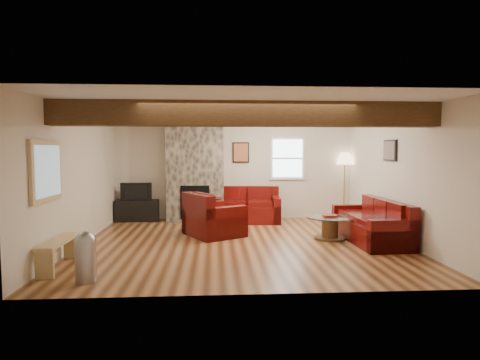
% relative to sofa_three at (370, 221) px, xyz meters
% --- Properties ---
extents(room, '(8.00, 8.00, 8.00)m').
position_rel_sofa_three_xyz_m(room, '(-2.48, 0.01, 0.85)').
color(room, '#562F16').
rests_on(room, ground).
extents(floor, '(6.00, 6.00, 0.00)m').
position_rel_sofa_three_xyz_m(floor, '(-2.48, 0.01, -0.40)').
color(floor, '#562F16').
rests_on(floor, ground).
extents(oak_beam, '(6.00, 0.36, 0.38)m').
position_rel_sofa_three_xyz_m(oak_beam, '(-2.48, -1.24, 1.91)').
color(oak_beam, '#371F10').
rests_on(oak_beam, room).
extents(chimney_breast, '(1.40, 0.67, 2.50)m').
position_rel_sofa_three_xyz_m(chimney_breast, '(-3.48, 2.50, 0.82)').
color(chimney_breast, '#332F28').
rests_on(chimney_breast, floor).
extents(back_window, '(0.90, 0.08, 1.10)m').
position_rel_sofa_three_xyz_m(back_window, '(-1.13, 2.72, 1.15)').
color(back_window, silver).
rests_on(back_window, room).
extents(hatch_window, '(0.08, 1.00, 0.90)m').
position_rel_sofa_three_xyz_m(hatch_window, '(-5.44, -1.49, 1.05)').
color(hatch_window, tan).
rests_on(hatch_window, room).
extents(ceiling_dome, '(0.40, 0.40, 0.18)m').
position_rel_sofa_three_xyz_m(ceiling_dome, '(-1.58, 0.91, 2.04)').
color(ceiling_dome, white).
rests_on(ceiling_dome, room).
extents(artwork_back, '(0.42, 0.06, 0.52)m').
position_rel_sofa_three_xyz_m(artwork_back, '(-2.33, 2.72, 1.30)').
color(artwork_back, black).
rests_on(artwork_back, room).
extents(artwork_right, '(0.06, 0.55, 0.42)m').
position_rel_sofa_three_xyz_m(artwork_right, '(0.48, 0.31, 1.35)').
color(artwork_right, black).
rests_on(artwork_right, room).
extents(sofa_three, '(0.92, 2.08, 0.79)m').
position_rel_sofa_three_xyz_m(sofa_three, '(0.00, 0.00, 0.00)').
color(sofa_three, '#400409').
rests_on(sofa_three, floor).
extents(loveseat, '(1.67, 1.04, 0.85)m').
position_rel_sofa_three_xyz_m(loveseat, '(-2.21, 2.24, 0.03)').
color(loveseat, '#400409').
rests_on(loveseat, floor).
extents(armchair_red, '(1.37, 1.42, 0.88)m').
position_rel_sofa_three_xyz_m(armchair_red, '(-3.01, 0.71, 0.04)').
color(armchair_red, '#400409').
rests_on(armchair_red, floor).
extents(coffee_table, '(0.91, 0.91, 0.48)m').
position_rel_sofa_three_xyz_m(coffee_table, '(-0.73, 0.21, -0.17)').
color(coffee_table, '#452D16').
rests_on(coffee_table, floor).
extents(tv_cabinet, '(1.05, 0.42, 0.52)m').
position_rel_sofa_three_xyz_m(tv_cabinet, '(-4.93, 2.54, -0.14)').
color(tv_cabinet, black).
rests_on(tv_cabinet, floor).
extents(television, '(0.76, 0.10, 0.44)m').
position_rel_sofa_three_xyz_m(television, '(-4.93, 2.54, 0.34)').
color(television, black).
rests_on(television, tv_cabinet).
extents(floor_lamp, '(0.44, 0.44, 1.70)m').
position_rel_sofa_three_xyz_m(floor_lamp, '(0.32, 2.56, 1.06)').
color(floor_lamp, tan).
rests_on(floor_lamp, floor).
extents(pine_bench, '(0.27, 1.14, 0.43)m').
position_rel_sofa_three_xyz_m(pine_bench, '(-5.31, -1.46, -0.18)').
color(pine_bench, tan).
rests_on(pine_bench, floor).
extents(pedal_bin, '(0.35, 0.35, 0.68)m').
position_rel_sofa_three_xyz_m(pedal_bin, '(-4.71, -2.15, -0.06)').
color(pedal_bin, '#98989C').
rests_on(pedal_bin, floor).
extents(coal_bucket, '(0.34, 0.34, 0.32)m').
position_rel_sofa_three_xyz_m(coal_bucket, '(-3.54, 2.14, -0.24)').
color(coal_bucket, gray).
rests_on(coal_bucket, floor).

